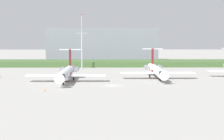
% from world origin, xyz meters
% --- Properties ---
extents(ground_plane, '(500.00, 500.00, 0.00)m').
position_xyz_m(ground_plane, '(0.00, 30.00, 0.00)').
color(ground_plane, '#9E9B96').
extents(grass_berm, '(320.00, 20.00, 2.27)m').
position_xyz_m(grass_berm, '(0.00, 66.58, 1.13)').
color(grass_berm, '#426033').
rests_on(grass_berm, ground).
extents(regional_jet_second, '(22.81, 31.00, 9.00)m').
position_xyz_m(regional_jet_second, '(-13.29, 9.95, 2.54)').
color(regional_jet_second, silver).
rests_on(regional_jet_second, ground).
extents(regional_jet_third, '(22.81, 31.00, 9.00)m').
position_xyz_m(regional_jet_third, '(13.91, 16.88, 2.54)').
color(regional_jet_third, silver).
rests_on(regional_jet_third, ground).
extents(antenna_mast, '(4.40, 0.50, 21.99)m').
position_xyz_m(antenna_mast, '(-11.78, 51.47, 9.15)').
color(antenna_mast, '#B2B2B7').
rests_on(antenna_mast, ground).
extents(distant_hangar, '(55.10, 23.98, 17.41)m').
position_xyz_m(distant_hangar, '(-4.10, 93.32, 8.70)').
color(distant_hangar, gray).
rests_on(distant_hangar, ground).
extents(safety_cone_front_marker, '(0.44, 0.44, 0.55)m').
position_xyz_m(safety_cone_front_marker, '(-16.11, -10.22, 0.28)').
color(safety_cone_front_marker, orange).
rests_on(safety_cone_front_marker, ground).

